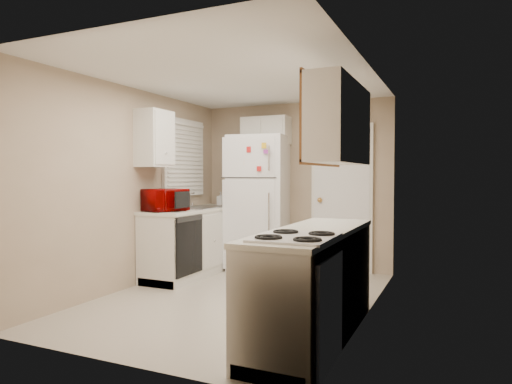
% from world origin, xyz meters
% --- Properties ---
extents(floor, '(3.80, 3.80, 0.00)m').
position_xyz_m(floor, '(0.00, 0.00, 0.00)').
color(floor, beige).
rests_on(floor, ground).
extents(ceiling, '(3.80, 3.80, 0.00)m').
position_xyz_m(ceiling, '(0.00, 0.00, 2.40)').
color(ceiling, white).
rests_on(ceiling, floor).
extents(wall_left, '(3.80, 3.80, 0.00)m').
position_xyz_m(wall_left, '(-1.40, 0.00, 1.20)').
color(wall_left, tan).
rests_on(wall_left, floor).
extents(wall_right, '(3.80, 3.80, 0.00)m').
position_xyz_m(wall_right, '(1.40, 0.00, 1.20)').
color(wall_right, tan).
rests_on(wall_right, floor).
extents(wall_back, '(2.80, 2.80, 0.00)m').
position_xyz_m(wall_back, '(0.00, 1.90, 1.20)').
color(wall_back, tan).
rests_on(wall_back, floor).
extents(wall_front, '(2.80, 2.80, 0.00)m').
position_xyz_m(wall_front, '(0.00, -1.90, 1.20)').
color(wall_front, tan).
rests_on(wall_front, floor).
extents(left_counter, '(0.60, 1.80, 0.90)m').
position_xyz_m(left_counter, '(-1.10, 0.90, 0.45)').
color(left_counter, silver).
rests_on(left_counter, floor).
extents(dishwasher, '(0.03, 0.58, 0.72)m').
position_xyz_m(dishwasher, '(-0.81, 0.30, 0.49)').
color(dishwasher, black).
rests_on(dishwasher, floor).
extents(sink, '(0.54, 0.74, 0.16)m').
position_xyz_m(sink, '(-1.10, 1.05, 0.86)').
color(sink, gray).
rests_on(sink, left_counter).
extents(microwave, '(0.56, 0.43, 0.33)m').
position_xyz_m(microwave, '(-1.14, 0.28, 1.05)').
color(microwave, '#790000').
rests_on(microwave, left_counter).
extents(soap_bottle, '(0.09, 0.10, 0.20)m').
position_xyz_m(soap_bottle, '(-1.09, 1.62, 1.00)').
color(soap_bottle, silver).
rests_on(soap_bottle, left_counter).
extents(window_blinds, '(0.10, 0.98, 1.08)m').
position_xyz_m(window_blinds, '(-1.36, 1.05, 1.60)').
color(window_blinds, silver).
rests_on(window_blinds, wall_left).
extents(upper_cabinet_left, '(0.30, 0.45, 0.70)m').
position_xyz_m(upper_cabinet_left, '(-1.25, 0.22, 1.80)').
color(upper_cabinet_left, silver).
rests_on(upper_cabinet_left, wall_left).
extents(refrigerator, '(0.88, 0.87, 1.91)m').
position_xyz_m(refrigerator, '(-0.43, 1.58, 0.96)').
color(refrigerator, white).
rests_on(refrigerator, floor).
extents(cabinet_over_fridge, '(0.70, 0.30, 0.40)m').
position_xyz_m(cabinet_over_fridge, '(-0.40, 1.75, 2.00)').
color(cabinet_over_fridge, silver).
rests_on(cabinet_over_fridge, wall_back).
extents(interior_door, '(0.86, 0.06, 2.08)m').
position_xyz_m(interior_door, '(0.70, 1.86, 1.02)').
color(interior_door, white).
rests_on(interior_door, floor).
extents(right_counter, '(0.60, 2.00, 0.90)m').
position_xyz_m(right_counter, '(1.10, -0.80, 0.45)').
color(right_counter, silver).
rests_on(right_counter, floor).
extents(stove, '(0.54, 0.66, 0.79)m').
position_xyz_m(stove, '(1.15, -1.37, 0.40)').
color(stove, white).
rests_on(stove, floor).
extents(upper_cabinet_right, '(0.30, 1.20, 0.70)m').
position_xyz_m(upper_cabinet_right, '(1.25, -0.50, 1.80)').
color(upper_cabinet_right, silver).
rests_on(upper_cabinet_right, wall_right).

